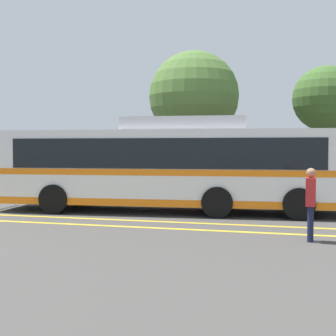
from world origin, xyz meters
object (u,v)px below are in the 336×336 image
(parked_car_1, at_px, (106,182))
(tree_0, at_px, (326,99))
(tree_1, at_px, (194,97))
(transit_bus, at_px, (169,165))
(pedestrian_2, at_px, (311,200))
(parked_car_2, at_px, (218,185))

(parked_car_1, xyz_separation_m, tree_0, (9.46, 4.02, 3.80))
(tree_0, bearing_deg, tree_1, -171.08)
(tree_0, xyz_separation_m, tree_1, (-6.12, -0.96, 0.19))
(transit_bus, bearing_deg, tree_1, -0.84)
(parked_car_1, bearing_deg, tree_0, 110.77)
(transit_bus, xyz_separation_m, parked_car_1, (-3.81, 3.57, -0.89))
(tree_0, height_order, tree_1, tree_1)
(transit_bus, height_order, tree_1, tree_1)
(transit_bus, xyz_separation_m, tree_0, (5.64, 7.59, 2.91))
(tree_1, bearing_deg, parked_car_1, -137.44)
(parked_car_1, relative_size, pedestrian_2, 2.41)
(parked_car_2, height_order, tree_0, tree_0)
(parked_car_1, distance_m, tree_1, 6.03)
(parked_car_1, height_order, tree_1, tree_1)
(pedestrian_2, height_order, tree_0, tree_0)
(transit_bus, relative_size, pedestrian_2, 7.11)
(transit_bus, height_order, parked_car_1, transit_bus)
(parked_car_1, distance_m, tree_0, 10.95)
(pedestrian_2, bearing_deg, parked_car_1, -128.35)
(tree_1, bearing_deg, parked_car_2, -61.52)
(transit_bus, relative_size, parked_car_1, 2.95)
(parked_car_2, relative_size, tree_1, 0.65)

